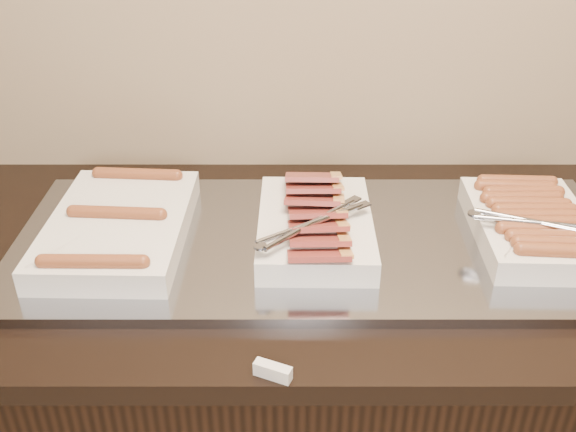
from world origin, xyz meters
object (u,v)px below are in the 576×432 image
object	(u,v)px
dish_right	(533,223)
dish_left	(119,226)
warming_tray	(319,242)
dish_center	(315,224)
counter	(309,405)

from	to	relation	value
dish_right	dish_left	bearing A→B (deg)	-178.59
warming_tray	dish_center	distance (m)	0.04
warming_tray	dish_left	world-z (taller)	dish_left
warming_tray	dish_left	xyz separation A→B (m)	(-0.39, -0.00, 0.04)
counter	dish_left	bearing A→B (deg)	-180.00
warming_tray	dish_center	xyz separation A→B (m)	(-0.01, -0.00, 0.04)
dish_center	counter	bearing A→B (deg)	127.59
counter	dish_right	xyz separation A→B (m)	(0.43, -0.00, 0.50)
counter	dish_left	world-z (taller)	dish_left
warming_tray	dish_right	size ratio (longest dim) A/B	3.62
dish_left	dish_right	distance (m)	0.81
dish_center	dish_left	bearing A→B (deg)	-179.94
dish_right	counter	bearing A→B (deg)	-178.87
dish_center	dish_right	distance (m)	0.42
warming_tray	dish_left	bearing A→B (deg)	-180.00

